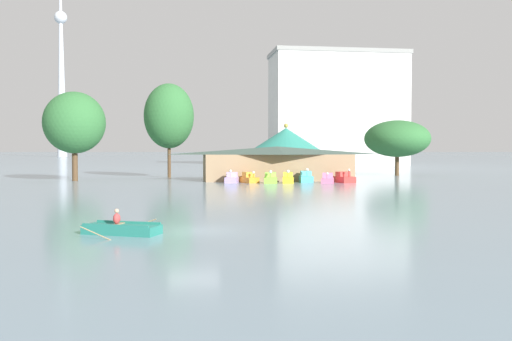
# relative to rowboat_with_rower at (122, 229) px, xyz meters

# --- Properties ---
(ground_plane) EXTENTS (2000.00, 2000.00, 0.00)m
(ground_plane) POSITION_rel_rowboat_with_rower_xyz_m (3.44, 0.50, -0.25)
(ground_plane) COLOR gray
(rowboat_with_rower) EXTENTS (3.87, 4.04, 1.43)m
(rowboat_with_rower) POSITION_rel_rowboat_with_rower_xyz_m (0.00, 0.00, 0.00)
(rowboat_with_rower) COLOR #237A6B
(rowboat_with_rower) RESTS_ON ground
(pedal_boat_lavender) EXTENTS (1.99, 2.78, 1.65)m
(pedal_boat_lavender) POSITION_rel_rowboat_with_rower_xyz_m (9.30, 40.10, 0.27)
(pedal_boat_lavender) COLOR #B299D8
(pedal_boat_lavender) RESTS_ON ground
(pedal_boat_orange) EXTENTS (2.16, 2.82, 1.46)m
(pedal_boat_orange) POSITION_rel_rowboat_with_rower_xyz_m (11.44, 40.14, 0.27)
(pedal_boat_orange) COLOR orange
(pedal_boat_orange) RESTS_ON ground
(pedal_boat_lime) EXTENTS (1.87, 2.50, 1.60)m
(pedal_boat_lime) POSITION_rel_rowboat_with_rower_xyz_m (13.79, 38.63, 0.29)
(pedal_boat_lime) COLOR #8CCC3F
(pedal_boat_lime) RESTS_ON ground
(pedal_boat_yellow) EXTENTS (1.85, 3.19, 1.63)m
(pedal_boat_yellow) POSITION_rel_rowboat_with_rower_xyz_m (15.98, 38.89, 0.28)
(pedal_boat_yellow) COLOR yellow
(pedal_boat_yellow) RESTS_ON ground
(pedal_boat_cyan) EXTENTS (1.87, 3.13, 1.79)m
(pedal_boat_cyan) POSITION_rel_rowboat_with_rower_xyz_m (18.54, 40.30, 0.31)
(pedal_boat_cyan) COLOR #4CB7CC
(pedal_boat_cyan) RESTS_ON ground
(pedal_boat_pink) EXTENTS (2.26, 3.15, 1.35)m
(pedal_boat_pink) POSITION_rel_rowboat_with_rower_xyz_m (20.76, 38.37, 0.23)
(pedal_boat_pink) COLOR pink
(pedal_boat_pink) RESTS_ON ground
(pedal_boat_red) EXTENTS (2.26, 3.09, 1.73)m
(pedal_boat_red) POSITION_rel_rowboat_with_rower_xyz_m (23.05, 39.15, 0.28)
(pedal_boat_red) COLOR red
(pedal_boat_red) RESTS_ON ground
(boathouse) EXTENTS (20.65, 7.80, 4.45)m
(boathouse) POSITION_rel_rowboat_with_rower_xyz_m (15.81, 45.25, 2.07)
(boathouse) COLOR #9E7F5B
(boathouse) RESTS_ON ground
(green_roof_pavilion) EXTENTS (11.11, 11.11, 8.18)m
(green_roof_pavilion) POSITION_rel_rowboat_with_rower_xyz_m (19.98, 60.26, 4.03)
(green_roof_pavilion) COLOR brown
(green_roof_pavilion) RESTS_ON ground
(shoreline_tree_tall_left) EXTENTS (7.87, 7.87, 11.47)m
(shoreline_tree_tall_left) POSITION_rel_rowboat_with_rower_xyz_m (-10.29, 47.45, 7.23)
(shoreline_tree_tall_left) COLOR brown
(shoreline_tree_tall_left) RESTS_ON ground
(shoreline_tree_mid) EXTENTS (7.13, 7.13, 13.49)m
(shoreline_tree_mid) POSITION_rel_rowboat_with_rower_xyz_m (1.66, 54.15, 8.59)
(shoreline_tree_mid) COLOR brown
(shoreline_tree_mid) RESTS_ON ground
(shoreline_tree_right) EXTENTS (10.10, 10.10, 8.56)m
(shoreline_tree_right) POSITION_rel_rowboat_with_rower_xyz_m (36.54, 55.38, 5.47)
(shoreline_tree_right) COLOR brown
(shoreline_tree_right) RESTS_ON ground
(background_building_block) EXTENTS (33.81, 14.89, 28.59)m
(background_building_block) POSITION_rel_rowboat_with_rower_xyz_m (43.28, 110.75, 14.07)
(background_building_block) COLOR silver
(background_building_block) RESTS_ON ground
(distant_broadcast_tower) EXTENTS (7.21, 7.21, 150.71)m
(distant_broadcast_tower) POSITION_rel_rowboat_with_rower_xyz_m (-62.38, 309.67, 63.19)
(distant_broadcast_tower) COLOR silver
(distant_broadcast_tower) RESTS_ON ground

